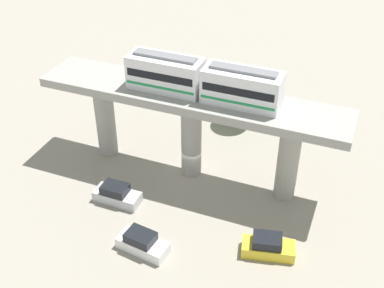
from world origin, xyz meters
name	(u,v)px	position (x,y,z in m)	size (l,w,h in m)	color
ground_plane	(191,172)	(0.00, 0.00, 0.00)	(120.00, 120.00, 0.00)	gray
viaduct	(191,115)	(0.00, 0.00, 6.48)	(5.20, 28.00, 8.73)	#999691
train	(203,80)	(0.00, -1.06, 10.26)	(2.64, 13.55, 3.24)	white
parked_car_white	(142,243)	(-10.83, -0.07, 0.74)	(2.33, 4.40, 1.76)	white
parked_car_silver	(117,195)	(-6.38, 4.66, 0.74)	(1.81, 4.20, 1.76)	#B2B5BA
parked_car_yellow	(268,247)	(-7.49, -9.53, 0.74)	(2.68, 4.49, 1.76)	yellow
tree_near_viaduct	(239,99)	(10.02, -1.55, 3.15)	(3.96, 3.96, 5.14)	brown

